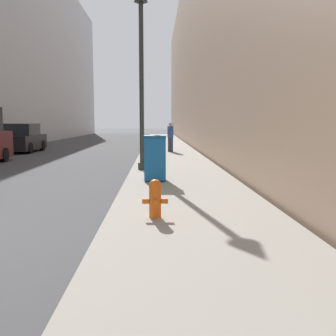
% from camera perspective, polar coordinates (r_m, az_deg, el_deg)
% --- Properties ---
extents(sidewalk_right, '(3.22, 60.00, 0.14)m').
position_cam_1_polar(sidewalk_right, '(22.86, 0.01, 2.69)').
color(sidewalk_right, gray).
rests_on(sidewalk_right, ground).
extents(building_right_stone, '(12.00, 60.00, 14.42)m').
position_cam_1_polar(building_right_stone, '(32.38, 13.90, 16.43)').
color(building_right_stone, '#9E7F66').
rests_on(building_right_stone, ground).
extents(fire_hydrant, '(0.45, 0.33, 0.67)m').
position_cam_1_polar(fire_hydrant, '(6.45, -1.98, -4.55)').
color(fire_hydrant, '#D15614').
rests_on(fire_hydrant, sidewalk_right).
extents(trash_bin, '(0.61, 0.58, 1.27)m').
position_cam_1_polar(trash_bin, '(10.50, -2.00, 1.58)').
color(trash_bin, '#19609E').
rests_on(trash_bin, sidewalk_right).
extents(lamppost, '(0.46, 0.46, 6.07)m').
position_cam_1_polar(lamppost, '(13.18, -4.09, 16.31)').
color(lamppost, '#2D332D').
rests_on(lamppost, sidewalk_right).
extents(parked_sedan_near, '(1.81, 4.06, 1.70)m').
position_cam_1_polar(parked_sedan_near, '(24.18, -21.26, 4.12)').
color(parked_sedan_near, black).
rests_on(parked_sedan_near, ground).
extents(pedestrian_on_sidewalk, '(0.33, 0.22, 1.64)m').
position_cam_1_polar(pedestrian_on_sidewalk, '(21.00, 0.38, 4.75)').
color(pedestrian_on_sidewalk, '#2D3347').
rests_on(pedestrian_on_sidewalk, sidewalk_right).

